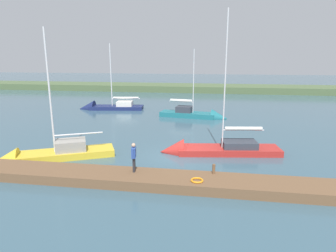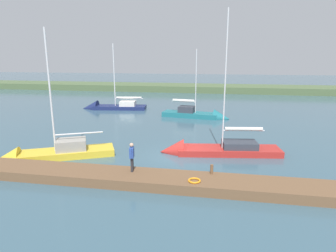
# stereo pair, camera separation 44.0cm
# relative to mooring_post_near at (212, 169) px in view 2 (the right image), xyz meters

# --- Properties ---
(ground_plane) EXTENTS (200.00, 200.00, 0.00)m
(ground_plane) POSITION_rel_mooring_post_near_xyz_m (2.53, -3.97, -0.80)
(ground_plane) COLOR #385666
(far_shoreline) EXTENTS (180.00, 8.00, 2.40)m
(far_shoreline) POSITION_rel_mooring_post_near_xyz_m (2.53, -44.12, -0.80)
(far_shoreline) COLOR #4C603D
(far_shoreline) RESTS_ON ground_plane
(dock_pier) EXTENTS (25.29, 2.10, 0.54)m
(dock_pier) POSITION_rel_mooring_post_near_xyz_m (2.53, 0.73, -0.53)
(dock_pier) COLOR brown
(dock_pier) RESTS_ON ground_plane
(mooring_post_near) EXTENTS (0.17, 0.17, 0.53)m
(mooring_post_near) POSITION_rel_mooring_post_near_xyz_m (0.00, 0.00, 0.00)
(mooring_post_near) COLOR brown
(mooring_post_near) RESTS_ON dock_pier
(life_ring_buoy) EXTENTS (0.66, 0.66, 0.10)m
(life_ring_buoy) POSITION_rel_mooring_post_near_xyz_m (0.84, 1.15, -0.21)
(life_ring_buoy) COLOR orange
(life_ring_buoy) RESTS_ON dock_pier
(sailboat_mid_channel) EXTENTS (7.87, 5.06, 9.45)m
(sailboat_mid_channel) POSITION_rel_mooring_post_near_xyz_m (11.07, -2.13, -0.66)
(sailboat_mid_channel) COLOR gold
(sailboat_mid_channel) RESTS_ON ground_plane
(sailboat_behind_pier) EXTENTS (8.69, 3.03, 10.69)m
(sailboat_behind_pier) POSITION_rel_mooring_post_near_xyz_m (0.22, -5.08, -0.63)
(sailboat_behind_pier) COLOR #B22823
(sailboat_behind_pier) RESTS_ON ground_plane
(sailboat_inner_slip) EXTENTS (7.84, 3.07, 8.48)m
(sailboat_inner_slip) POSITION_rel_mooring_post_near_xyz_m (1.89, -17.57, -0.62)
(sailboat_inner_slip) COLOR #1E6B75
(sailboat_inner_slip) RESTS_ON ground_plane
(sailboat_outer_mooring) EXTENTS (8.60, 3.27, 9.45)m
(sailboat_outer_mooring) POSITION_rel_mooring_post_near_xyz_m (14.12, -21.08, -0.66)
(sailboat_outer_mooring) COLOR navy
(sailboat_outer_mooring) RESTS_ON ground_plane
(person_on_dock) EXTENTS (0.28, 0.62, 1.64)m
(person_on_dock) POSITION_rel_mooring_post_near_xyz_m (4.37, 0.39, 0.67)
(person_on_dock) COLOR #28282D
(person_on_dock) RESTS_ON dock_pier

